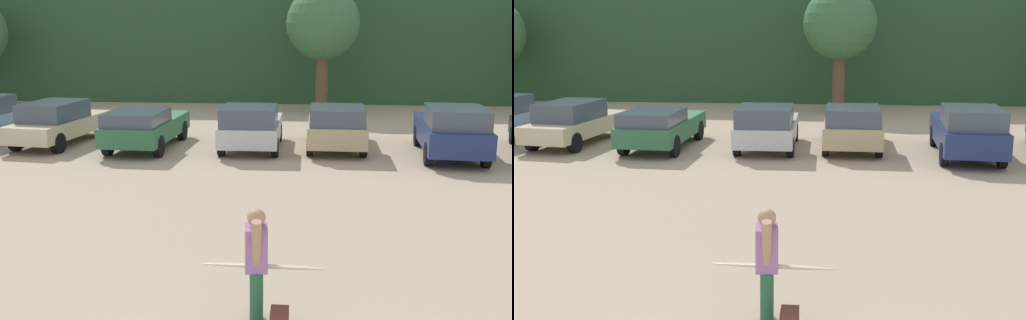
% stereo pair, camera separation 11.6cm
% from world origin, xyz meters
% --- Properties ---
extents(hillside_ridge, '(108.00, 12.00, 7.09)m').
position_xyz_m(hillside_ridge, '(0.00, 32.65, 3.54)').
color(hillside_ridge, '#284C2D').
rests_on(hillside_ridge, ground_plane).
extents(tree_center_left, '(3.39, 3.39, 5.86)m').
position_xyz_m(tree_center_left, '(1.32, 23.62, 4.10)').
color(tree_center_left, brown).
rests_on(tree_center_left, ground_plane).
extents(parked_car_champagne, '(2.27, 4.75, 1.52)m').
position_xyz_m(parked_car_champagne, '(-7.98, 15.09, 0.79)').
color(parked_car_champagne, beige).
rests_on(parked_car_champagne, ground_plane).
extents(parked_car_forest_green, '(2.09, 4.56, 1.39)m').
position_xyz_m(parked_car_forest_green, '(-4.77, 14.58, 0.76)').
color(parked_car_forest_green, '#2D6642').
rests_on(parked_car_forest_green, ground_plane).
extents(parked_car_silver, '(1.92, 3.98, 1.53)m').
position_xyz_m(parked_car_silver, '(-1.19, 14.68, 0.79)').
color(parked_car_silver, silver).
rests_on(parked_car_silver, ground_plane).
extents(parked_car_tan, '(1.99, 4.31, 1.52)m').
position_xyz_m(parked_car_tan, '(1.64, 15.01, 0.79)').
color(parked_car_tan, tan).
rests_on(parked_car_tan, ground_plane).
extents(parked_car_navy, '(2.15, 4.75, 1.68)m').
position_xyz_m(parked_car_navy, '(5.17, 14.04, 0.86)').
color(parked_car_navy, navy).
rests_on(parked_car_navy, ground_plane).
extents(person_adult, '(0.34, 0.71, 1.67)m').
position_xyz_m(person_adult, '(-0.02, 2.81, 0.94)').
color(person_adult, '#26593F').
rests_on(person_adult, ground_plane).
extents(surfboard_cream, '(1.81, 0.54, 0.26)m').
position_xyz_m(surfboard_cream, '(0.05, 2.91, 0.79)').
color(surfboard_cream, beige).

